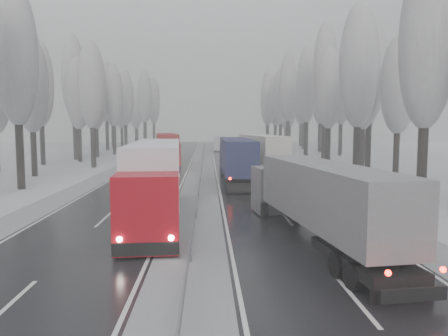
{
  "coord_description": "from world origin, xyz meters",
  "views": [
    {
      "loc": [
        0.7,
        -12.82,
        5.38
      ],
      "look_at": [
        1.94,
        19.75,
        2.2
      ],
      "focal_mm": 35.0,
      "sensor_mm": 36.0,
      "label": 1
    }
  ],
  "objects": [
    {
      "name": "tree_75",
      "position": [
        -24.2,
        103.33,
        11.99
      ],
      "size": [
        3.6,
        3.6,
        18.6
      ],
      "color": "black",
      "rests_on": "ground"
    },
    {
      "name": "tree_38",
      "position": [
        18.73,
        116.73,
        11.59
      ],
      "size": [
        3.6,
        3.6,
        17.97
      ],
      "color": "black",
      "rests_on": "ground"
    },
    {
      "name": "tree_28",
      "position": [
        16.34,
        71.95,
        12.64
      ],
      "size": [
        3.6,
        3.6,
        19.62
      ],
      "color": "black",
      "rests_on": "ground"
    },
    {
      "name": "truck_grey_tarp",
      "position": [
        5.62,
        6.75,
        2.17
      ],
      "size": [
        4.19,
        14.65,
        3.73
      ],
      "rotation": [
        0.0,
        0.0,
        0.13
      ],
      "color": "#55545A",
      "rests_on": "ground"
    },
    {
      "name": "tree_68",
      "position": [
        -16.58,
        69.11,
        10.75
      ],
      "size": [
        3.6,
        3.6,
        16.65
      ],
      "color": "black",
      "rests_on": "ground"
    },
    {
      "name": "tree_32",
      "position": [
        16.63,
        89.21,
        11.18
      ],
      "size": [
        3.6,
        3.6,
        17.33
      ],
      "color": "black",
      "rests_on": "ground"
    },
    {
      "name": "tree_24",
      "position": [
        17.9,
        51.02,
        13.19
      ],
      "size": [
        3.6,
        3.6,
        20.49
      ],
      "color": "black",
      "rests_on": "ground"
    },
    {
      "name": "tree_67",
      "position": [
        -19.54,
        66.35,
        11.03
      ],
      "size": [
        3.6,
        3.6,
        17.09
      ],
      "color": "black",
      "rests_on": "ground"
    },
    {
      "name": "tree_22",
      "position": [
        17.02,
        45.6,
        10.24
      ],
      "size": [
        3.6,
        3.6,
        15.86
      ],
      "color": "black",
      "rests_on": "ground"
    },
    {
      "name": "truck_red_white",
      "position": [
        -2.31,
        12.3,
        2.56
      ],
      "size": [
        3.8,
        17.2,
        4.38
      ],
      "rotation": [
        0.0,
        0.0,
        0.07
      ],
      "color": "#A40913",
      "rests_on": "ground"
    },
    {
      "name": "tree_20",
      "position": [
        17.9,
        35.17,
        10.14
      ],
      "size": [
        3.6,
        3.6,
        15.71
      ],
      "color": "black",
      "rests_on": "ground"
    },
    {
      "name": "tree_76",
      "position": [
        -14.05,
        108.72,
        11.95
      ],
      "size": [
        3.6,
        3.6,
        18.55
      ],
      "color": "black",
      "rests_on": "ground"
    },
    {
      "name": "tree_74",
      "position": [
        -15.07,
        99.33,
        12.67
      ],
      "size": [
        3.6,
        3.6,
        19.68
      ],
      "color": "black",
      "rests_on": "ground"
    },
    {
      "name": "truck_blue_box",
      "position": [
        3.35,
        27.6,
        2.44
      ],
      "size": [
        2.64,
        16.31,
        4.18
      ],
      "rotation": [
        0.0,
        0.0,
        0.0
      ],
      "color": "#1C1A41",
      "rests_on": "ground"
    },
    {
      "name": "median_guardrail",
      "position": [
        0.0,
        29.99,
        0.6
      ],
      "size": [
        0.12,
        200.0,
        0.76
      ],
      "color": "slate",
      "rests_on": "ground"
    },
    {
      "name": "carriageway_right",
      "position": [
        5.25,
        30.0,
        0.01
      ],
      "size": [
        7.5,
        200.0,
        0.03
      ],
      "primitive_type": "cube",
      "color": "black",
      "rests_on": "ground"
    },
    {
      "name": "tree_25",
      "position": [
        24.81,
        55.02,
        12.52
      ],
      "size": [
        3.6,
        3.6,
        19.44
      ],
      "color": "black",
      "rests_on": "ground"
    },
    {
      "name": "tree_29",
      "position": [
        23.71,
        75.95,
        11.67
      ],
      "size": [
        3.6,
        3.6,
        18.11
      ],
      "color": "black",
      "rests_on": "ground"
    },
    {
      "name": "ground",
      "position": [
        0.0,
        0.0,
        0.0
      ],
      "size": [
        260.0,
        260.0,
        0.0
      ],
      "primitive_type": "plane",
      "color": "silver",
      "rests_on": "ground"
    },
    {
      "name": "tree_16",
      "position": [
        15.04,
        15.67,
        10.67
      ],
      "size": [
        3.6,
        3.6,
        16.53
      ],
      "color": "black",
      "rests_on": "ground"
    },
    {
      "name": "tree_21",
      "position": [
        20.12,
        39.17,
        12.0
      ],
      "size": [
        3.6,
        3.6,
        18.62
      ],
      "color": "black",
      "rests_on": "ground"
    },
    {
      "name": "tree_71",
      "position": [
        -21.09,
        83.19,
        12.63
      ],
      "size": [
        3.6,
        3.6,
        19.61
      ],
      "color": "black",
      "rests_on": "ground"
    },
    {
      "name": "tree_79",
      "position": [
        -20.33,
        119.31,
        11.01
      ],
      "size": [
        3.6,
        3.6,
        17.07
      ],
      "color": "black",
      "rests_on": "ground"
    },
    {
      "name": "tree_63",
      "position": [
        -21.85,
        47.73,
        10.89
      ],
      "size": [
        3.6,
        3.6,
        16.88
      ],
      "color": "black",
      "rests_on": "ground"
    },
    {
      "name": "shoulder_right",
      "position": [
        10.2,
        30.0,
        0.02
      ],
      "size": [
        2.4,
        200.0,
        0.04
      ],
      "primitive_type": "cube",
      "color": "#989B9F",
      "rests_on": "ground"
    },
    {
      "name": "box_truck_distant",
      "position": [
        3.47,
        80.41,
        1.59
      ],
      "size": [
        3.1,
        8.52,
        3.12
      ],
      "rotation": [
        0.0,
        0.0,
        -0.06
      ],
      "color": "#ADAFB4",
      "rests_on": "ground"
    },
    {
      "name": "tree_19",
      "position": [
        20.02,
        31.03,
        9.42
      ],
      "size": [
        3.6,
        3.6,
        14.57
      ],
      "color": "black",
      "rests_on": "ground"
    },
    {
      "name": "tree_27",
      "position": [
        24.72,
        65.27,
        11.36
      ],
      "size": [
        3.6,
        3.6,
        17.62
      ],
      "color": "black",
      "rests_on": "ground"
    },
    {
      "name": "carriageway_left",
      "position": [
        -5.25,
        30.0,
        0.01
      ],
      "size": [
        7.5,
        200.0,
        0.03
      ],
      "primitive_type": "cube",
      "color": "black",
      "rests_on": "ground"
    },
    {
      "name": "tree_34",
      "position": [
        15.73,
        96.32,
        11.37
      ],
      "size": [
        3.6,
        3.6,
        17.63
      ],
      "color": "black",
      "rests_on": "ground"
    },
    {
      "name": "tree_72",
      "position": [
        -18.93,
        88.54,
        9.76
      ],
      "size": [
        3.6,
        3.6,
        15.11
      ],
      "color": "black",
      "rests_on": "ground"
    },
    {
      "name": "tree_69",
      "position": [
        -21.42,
        73.11,
        12.46
      ],
      "size": [
        3.6,
        3.6,
        19.35
      ],
      "color": "black",
      "rests_on": "ground"
    },
    {
      "name": "tree_66",
      "position": [
        -18.16,
        62.35,
        9.84
      ],
      "size": [
        3.6,
        3.6,
        15.23
      ],
      "color": "black",
      "rests_on": "ground"
    },
    {
      "name": "tree_39",
      "position": [
        21.55,
        120.73,
        10.45
      ],
      "size": [
        3.6,
        3.6,
        16.19
      ],
      "color": "black",
      "rests_on": "ground"
    },
    {
      "name": "tree_31",
      "position": [
        22.48,
        85.7,
        11.97
      ],
      "size": [
        3.6,
        3.6,
        18.58
      ],
      "color": "black",
      "rests_on": "ground"
    },
    {
      "name": "tree_64",
      "position": [
        -18.26,
        52.71,
        9.96
      ],
      "size": [
        3.6,
        3.6,
        15.42
      ],
      "color": "black",
      "rests_on": "ground"
    },
    {
      "name": "tree_70",
      "position": [
        -16.33,
        79.19,
        11.03
      ],
      "size": [
        3.6,
        3.6,
        17.09
      ],
      "color": "black",
      "rests_on": "ground"
    },
    {
      "name": "truck_cream_box",
      "position": [
        6.73,
        37.3,
        2.51
      ],
      "size": [
        4.57,
        16.9,
        4.3
      ],
      "rotation": [
        0.0,
        0.0,
        0.12
      ],
      "color": "#B7B4A2",
      "rests_on": "ground"
    },
    {
      "name": "tree_36",
      "position": [
        17.04,
        106.16,
        13.02
      ],
      "size": [
        3.6,
        3.6,
        20.23
      ],
      "color": "black",
      "rests_on": "ground"
    },
    {
      "name": "median_slush",
      "position": [
        0.0,
        30.0,
        0.02
      ],
      "size": [
        3.0,
        200.0,
        0.04
      ],
      "primitive_type": "cube",
      "color": "#989B9F",
      "rests_on": "ground"
    },
    {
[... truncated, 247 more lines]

